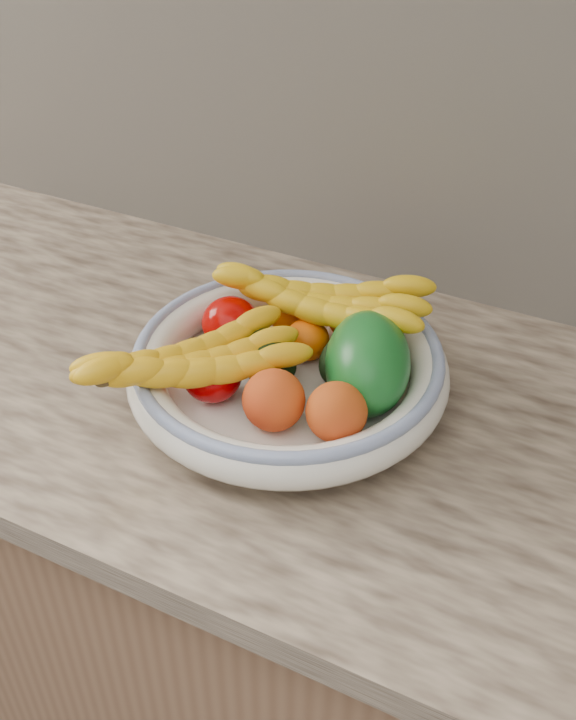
# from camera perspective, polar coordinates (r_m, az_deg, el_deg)

# --- Properties ---
(kitchen_counter) EXTENTS (2.44, 0.66, 1.40)m
(kitchen_counter) POSITION_cam_1_polar(r_m,az_deg,el_deg) (1.34, 0.50, -16.46)
(kitchen_counter) COLOR brown
(kitchen_counter) RESTS_ON ground
(fruit_bowl) EXTENTS (0.39, 0.39, 0.08)m
(fruit_bowl) POSITION_cam_1_polar(r_m,az_deg,el_deg) (0.97, -0.00, -0.54)
(fruit_bowl) COLOR white
(fruit_bowl) RESTS_ON kitchen_counter
(clementine_back_left) EXTENTS (0.06, 0.06, 0.05)m
(clementine_back_left) POSITION_cam_1_polar(r_m,az_deg,el_deg) (1.06, 0.06, 3.31)
(clementine_back_left) COLOR orange
(clementine_back_left) RESTS_ON fruit_bowl
(clementine_back_right) EXTENTS (0.07, 0.07, 0.05)m
(clementine_back_right) POSITION_cam_1_polar(r_m,az_deg,el_deg) (1.05, 4.35, 2.95)
(clementine_back_right) COLOR orange
(clementine_back_right) RESTS_ON fruit_bowl
(clementine_back_mid) EXTENTS (0.07, 0.07, 0.05)m
(clementine_back_mid) POSITION_cam_1_polar(r_m,az_deg,el_deg) (1.01, 1.37, 1.45)
(clementine_back_mid) COLOR #FF6505
(clementine_back_mid) RESTS_ON fruit_bowl
(tomato_left) EXTENTS (0.08, 0.08, 0.07)m
(tomato_left) POSITION_cam_1_polar(r_m,az_deg,el_deg) (1.03, -4.10, 2.66)
(tomato_left) COLOR #A90300
(tomato_left) RESTS_ON fruit_bowl
(tomato_near_left) EXTENTS (0.08, 0.08, 0.06)m
(tomato_near_left) POSITION_cam_1_polar(r_m,az_deg,el_deg) (0.94, -5.41, -1.07)
(tomato_near_left) COLOR #A30002
(tomato_near_left) RESTS_ON fruit_bowl
(avocado_center) EXTENTS (0.11, 0.12, 0.07)m
(avocado_center) POSITION_cam_1_polar(r_m,az_deg,el_deg) (0.96, -1.38, 0.08)
(avocado_center) COLOR black
(avocado_center) RESTS_ON fruit_bowl
(avocado_right) EXTENTS (0.07, 0.10, 0.06)m
(avocado_right) POSITION_cam_1_polar(r_m,az_deg,el_deg) (0.96, 4.28, 0.09)
(avocado_right) COLOR black
(avocado_right) RESTS_ON fruit_bowl
(green_mango) EXTENTS (0.18, 0.19, 0.13)m
(green_mango) POSITION_cam_1_polar(r_m,az_deg,el_deg) (0.94, 5.66, -0.20)
(green_mango) COLOR #10561B
(green_mango) RESTS_ON fruit_bowl
(peach_front) EXTENTS (0.09, 0.09, 0.07)m
(peach_front) POSITION_cam_1_polar(r_m,az_deg,el_deg) (0.90, -1.02, -2.86)
(peach_front) COLOR orange
(peach_front) RESTS_ON fruit_bowl
(peach_right) EXTENTS (0.09, 0.09, 0.07)m
(peach_right) POSITION_cam_1_polar(r_m,az_deg,el_deg) (0.88, 3.47, -3.72)
(peach_right) COLOR orange
(peach_right) RESTS_ON fruit_bowl
(banana_bunch_back) EXTENTS (0.31, 0.16, 0.08)m
(banana_bunch_back) POSITION_cam_1_polar(r_m,az_deg,el_deg) (1.01, 2.20, 3.87)
(banana_bunch_back) COLOR yellow
(banana_bunch_back) RESTS_ON fruit_bowl
(banana_bunch_front) EXTENTS (0.27, 0.29, 0.08)m
(banana_bunch_front) POSITION_cam_1_polar(r_m,az_deg,el_deg) (0.93, -6.89, -0.49)
(banana_bunch_front) COLOR #ECAE13
(banana_bunch_front) RESTS_ON fruit_bowl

